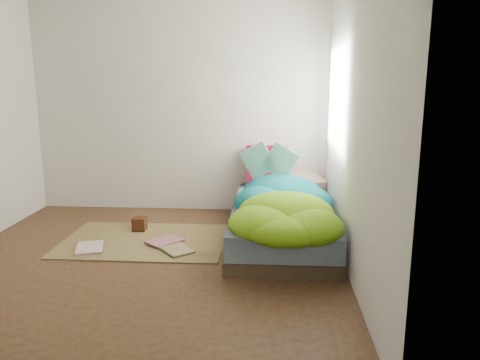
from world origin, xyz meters
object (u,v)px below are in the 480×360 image
bed (282,223)px  open_book (269,152)px  floor_book_b (158,239)px  wooden_box (140,224)px  floor_book_a (76,249)px  pillow_magenta (266,166)px

bed → open_book: size_ratio=3.94×
bed → floor_book_b: 1.25m
bed → open_book: open_book is taller
wooden_box → floor_book_a: size_ratio=0.41×
open_book → floor_book_a: bearing=-146.0°
open_book → floor_book_a: (-1.80, -0.85, -0.81)m
wooden_box → bed: bearing=-5.1°
open_book → wooden_box: open_book is taller
bed → floor_book_b: (-1.23, -0.16, -0.14)m
floor_book_a → floor_book_b: bearing=8.4°
floor_book_a → open_book: bearing=8.5°
open_book → floor_book_b: 1.46m
open_book → bed: bearing=-59.9°
pillow_magenta → wooden_box: 1.61m
open_book → wooden_box: size_ratio=3.70×
bed → floor_book_a: 2.00m
pillow_magenta → floor_book_b: (-1.06, -1.06, -0.55)m
wooden_box → floor_book_b: size_ratio=0.42×
floor_book_b → open_book: bearing=67.0°
floor_book_b → pillow_magenta: bearing=86.5°
open_book → wooden_box: 1.57m
bed → wooden_box: (-1.50, 0.13, -0.09)m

